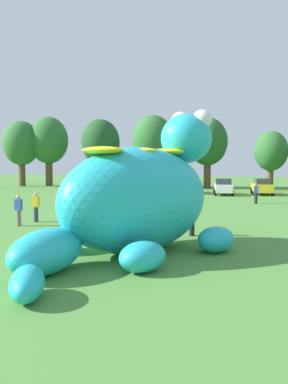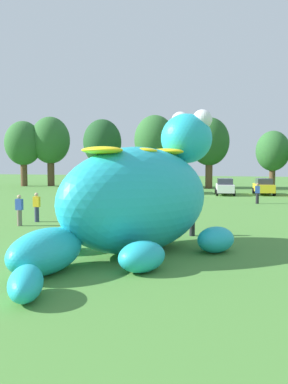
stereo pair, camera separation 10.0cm
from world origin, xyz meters
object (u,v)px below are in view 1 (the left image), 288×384
at_px(car_white, 223,187).
at_px(spectator_wandering, 36,207).
at_px(car_blue, 119,185).
at_px(spectator_by_cars, 256,193).
at_px(car_green, 148,186).
at_px(car_silver, 188,185).
at_px(spectator_near_inflatable, 192,218).
at_px(giant_inflatable_creature, 138,198).
at_px(car_yellow, 262,187).
at_px(spectator_far_side, 19,211).

xyz_separation_m(car_white, spectator_wandering, (-9.84, -21.64, -0.01)).
height_order(car_blue, spectator_by_cars, car_blue).
relative_size(car_green, car_white, 1.00).
distance_m(car_silver, car_white, 4.03).
bearing_deg(spectator_near_inflatable, car_white, 88.86).
bearing_deg(spectator_near_inflatable, spectator_wandering, 166.34).
relative_size(giant_inflatable_creature, spectator_wandering, 6.65).
xyz_separation_m(car_blue, spectator_by_cars, (14.66, -9.17, -0.01)).
height_order(car_silver, spectator_by_cars, car_silver).
xyz_separation_m(car_white, spectator_by_cars, (3.01, -8.19, -0.01)).
xyz_separation_m(giant_inflatable_creature, car_yellow, (6.06, 28.94, -1.26)).
distance_m(car_yellow, spectator_wandering, 26.60).
relative_size(car_silver, spectator_by_cars, 2.53).
bearing_deg(car_blue, spectator_near_inflatable, -65.82).
relative_size(car_yellow, spectator_near_inflatable, 2.49).
relative_size(car_green, spectator_near_inflatable, 2.50).
height_order(car_green, spectator_wandering, car_green).
relative_size(giant_inflatable_creature, car_yellow, 2.67).
relative_size(giant_inflatable_creature, spectator_by_cars, 6.65).
distance_m(giant_inflatable_creature, spectator_far_side, 9.26).
distance_m(car_blue, spectator_far_side, 24.23).
relative_size(car_blue, spectator_far_side, 2.52).
bearing_deg(car_silver, car_white, -16.91).
bearing_deg(car_green, spectator_wandering, -94.75).
height_order(spectator_by_cars, spectator_wandering, same).
relative_size(car_blue, spectator_near_inflatable, 2.52).
distance_m(giant_inflatable_creature, spectator_wandering, 9.98).
height_order(car_yellow, spectator_by_cars, car_yellow).
xyz_separation_m(spectator_near_inflatable, spectator_by_cars, (3.48, 15.72, 0.00)).
bearing_deg(spectator_wandering, car_white, 65.54).
relative_size(car_green, spectator_by_cars, 2.50).
relative_size(giant_inflatable_creature, spectator_far_side, 6.65).
bearing_deg(spectator_near_inflatable, car_yellow, 79.99).
distance_m(car_blue, car_green, 3.75).
bearing_deg(car_yellow, car_blue, -179.50).
bearing_deg(spectator_far_side, spectator_near_inflatable, -4.26).
height_order(car_silver, car_white, same).
bearing_deg(spectator_by_cars, car_white, 110.17).
bearing_deg(spectator_near_inflatable, car_green, 107.65).
xyz_separation_m(car_green, car_yellow, (12.00, 1.20, 0.00)).
height_order(car_blue, spectator_wandering, car_blue).
bearing_deg(spectator_far_side, giant_inflatable_creature, -30.33).
xyz_separation_m(car_silver, spectator_near_inflatable, (3.38, -25.08, -0.01)).
bearing_deg(spectator_near_inflatable, car_blue, 114.18).
relative_size(car_green, car_silver, 0.99).
bearing_deg(spectator_by_cars, spectator_wandering, -133.71).
xyz_separation_m(car_yellow, spectator_wandering, (-13.79, -22.74, -0.01)).
bearing_deg(spectator_by_cars, car_yellow, 84.27).
xyz_separation_m(car_silver, spectator_wandering, (-5.99, -22.81, -0.01)).
relative_size(car_silver, car_yellow, 1.01).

